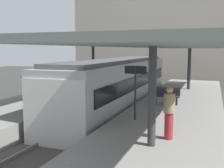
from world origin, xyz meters
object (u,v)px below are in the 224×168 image
commuter_train (119,84)px  passenger_near_bench (169,112)px  platform_bench (166,95)px  platform_sign (135,80)px

commuter_train → passenger_near_bench: commuter_train is taller
commuter_train → passenger_near_bench: size_ratio=8.78×
passenger_near_bench → platform_bench: bearing=100.0°
commuter_train → platform_bench: 3.55m
platform_bench → passenger_near_bench: 5.81m
platform_sign → passenger_near_bench: bearing=-49.8°
platform_sign → passenger_near_bench: platform_sign is taller
platform_bench → passenger_near_bench: (1.01, -5.71, 0.42)m
platform_bench → platform_sign: platform_sign is taller
commuter_train → platform_sign: bearing=-64.6°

